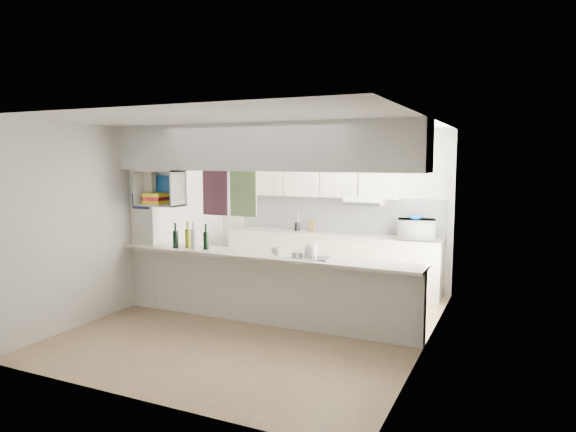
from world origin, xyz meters
The scene contains 16 objects.
floor centered at (0.00, 0.00, 0.00)m, with size 4.80×4.80×0.00m, color #997759.
ceiling centered at (0.00, 0.00, 2.60)m, with size 4.80×4.80×0.00m, color white.
wall_back centered at (0.00, 2.40, 1.30)m, with size 4.20×4.20×0.00m, color silver.
wall_left centered at (-2.10, 0.00, 1.30)m, with size 4.80×4.80×0.00m, color silver.
wall_right centered at (2.10, 0.00, 1.30)m, with size 4.80×4.80×0.00m, color silver.
servery_partition centered at (-0.17, 0.00, 1.66)m, with size 4.20×0.50×2.60m.
cubby_shelf centered at (-1.57, -0.06, 1.71)m, with size 0.65×0.35×0.50m.
kitchen_run centered at (0.16, 2.14, 0.83)m, with size 3.60×0.63×2.24m.
microwave centered at (1.59, 2.06, 1.08)m, with size 0.57×0.38×0.31m, color white.
bowl centered at (1.58, 2.03, 1.26)m, with size 0.24×0.24×0.06m, color navy.
dish_rack centered at (0.72, 0.00, 1.00)m, with size 0.41×0.33×0.20m.
cup centered at (0.23, -0.04, 0.99)m, with size 0.14×0.14×0.11m, color white.
wine_bottles centered at (-1.08, -0.06, 1.06)m, with size 0.53×0.16×0.39m.
plastic_tubs centered at (0.52, -0.03, 0.95)m, with size 0.49×0.17×0.07m.
utensil_jar centered at (-0.44, 2.15, 0.99)m, with size 0.10×0.10×0.14m, color black.
knife_block centered at (-0.19, 2.18, 1.01)m, with size 0.09×0.07×0.18m, color #4C341A.
Camera 1 is at (3.05, -5.84, 2.17)m, focal length 32.00 mm.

